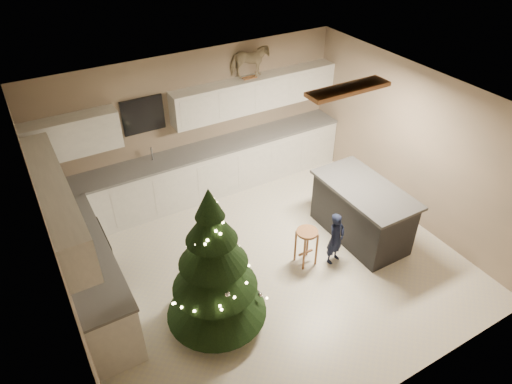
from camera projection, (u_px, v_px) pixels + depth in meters
ground_plane at (267, 264)px, 7.04m from camera, size 5.50×5.50×0.00m
room_shell at (271, 168)px, 6.03m from camera, size 5.52×5.02×2.61m
cabinetry at (167, 188)px, 7.39m from camera, size 5.50×3.20×2.00m
island at (362, 212)px, 7.33m from camera, size 0.90×1.70×0.95m
bar_stool at (307, 239)px, 6.81m from camera, size 0.32×0.32×0.62m
christmas_tree at (214, 273)px, 5.64m from camera, size 1.36×1.32×2.18m
toddler at (336, 239)px, 6.85m from camera, size 0.36×0.28×0.88m
rocking_horse at (249, 61)px, 7.75m from camera, size 0.72×0.49×0.58m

